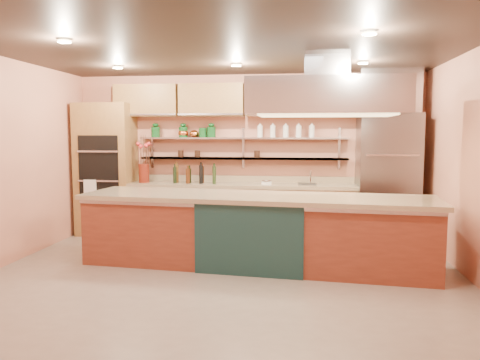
# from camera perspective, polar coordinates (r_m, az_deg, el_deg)

# --- Properties ---
(floor) EXTENTS (6.00, 5.00, 0.02)m
(floor) POSITION_cam_1_polar(r_m,az_deg,el_deg) (6.02, -1.97, -11.63)
(floor) COLOR gray
(floor) RESTS_ON ground
(ceiling) EXTENTS (6.00, 5.00, 0.02)m
(ceiling) POSITION_cam_1_polar(r_m,az_deg,el_deg) (5.84, -2.07, 15.73)
(ceiling) COLOR black
(ceiling) RESTS_ON wall_back
(wall_back) EXTENTS (6.00, 0.04, 2.80)m
(wall_back) POSITION_cam_1_polar(r_m,az_deg,el_deg) (8.23, 0.78, 3.04)
(wall_back) COLOR tan
(wall_back) RESTS_ON floor
(wall_front) EXTENTS (6.00, 0.04, 2.80)m
(wall_front) POSITION_cam_1_polar(r_m,az_deg,el_deg) (3.33, -8.96, -1.01)
(wall_front) COLOR tan
(wall_front) RESTS_ON floor
(oven_stack) EXTENTS (0.95, 0.64, 2.30)m
(oven_stack) POSITION_cam_1_polar(r_m,az_deg,el_deg) (8.57, -15.98, 1.25)
(oven_stack) COLOR olive
(oven_stack) RESTS_ON floor
(refrigerator) EXTENTS (0.95, 0.72, 2.10)m
(refrigerator) POSITION_cam_1_polar(r_m,az_deg,el_deg) (7.98, 17.50, 0.17)
(refrigerator) COLOR slate
(refrigerator) RESTS_ON floor
(back_counter) EXTENTS (3.84, 0.64, 0.93)m
(back_counter) POSITION_cam_1_polar(r_m,az_deg,el_deg) (8.04, 0.17, -3.73)
(back_counter) COLOR tan
(back_counter) RESTS_ON floor
(wall_shelf_lower) EXTENTS (3.60, 0.26, 0.03)m
(wall_shelf_lower) POSITION_cam_1_polar(r_m,az_deg,el_deg) (8.11, 0.32, 2.65)
(wall_shelf_lower) COLOR #A7A9AE
(wall_shelf_lower) RESTS_ON wall_back
(wall_shelf_upper) EXTENTS (3.60, 0.26, 0.03)m
(wall_shelf_upper) POSITION_cam_1_polar(r_m,az_deg,el_deg) (8.10, 0.33, 5.12)
(wall_shelf_upper) COLOR #A7A9AE
(wall_shelf_upper) RESTS_ON wall_back
(upper_cabinets) EXTENTS (4.60, 0.36, 0.55)m
(upper_cabinets) POSITION_cam_1_polar(r_m,az_deg,el_deg) (8.07, 0.64, 9.74)
(upper_cabinets) COLOR olive
(upper_cabinets) RESTS_ON wall_back
(range_hood) EXTENTS (2.00, 1.00, 0.45)m
(range_hood) POSITION_cam_1_polar(r_m,az_deg,el_deg) (6.20, 10.41, 9.93)
(range_hood) COLOR #A7A9AE
(range_hood) RESTS_ON ceiling
(ceiling_downlights) EXTENTS (4.00, 2.80, 0.02)m
(ceiling_downlights) POSITION_cam_1_polar(r_m,az_deg,el_deg) (6.03, -1.75, 15.12)
(ceiling_downlights) COLOR #FFE5A5
(ceiling_downlights) RESTS_ON ceiling
(island) EXTENTS (4.69, 1.44, 0.96)m
(island) POSITION_cam_1_polar(r_m,az_deg,el_deg) (6.33, 1.92, -6.16)
(island) COLOR brown
(island) RESTS_ON floor
(flower_vase) EXTENTS (0.24, 0.24, 0.32)m
(flower_vase) POSITION_cam_1_polar(r_m,az_deg,el_deg) (8.30, -11.63, 0.82)
(flower_vase) COLOR #5D190E
(flower_vase) RESTS_ON back_counter
(oil_bottle_cluster) EXTENTS (0.84, 0.48, 0.26)m
(oil_bottle_cluster) POSITION_cam_1_polar(r_m,az_deg,el_deg) (8.05, -5.50, 0.53)
(oil_bottle_cluster) COLOR black
(oil_bottle_cluster) RESTS_ON back_counter
(kitchen_scale) EXTENTS (0.18, 0.14, 0.09)m
(kitchen_scale) POSITION_cam_1_polar(r_m,az_deg,el_deg) (7.88, 3.27, -0.18)
(kitchen_scale) COLOR silver
(kitchen_scale) RESTS_ON back_counter
(bar_faucet) EXTENTS (0.04, 0.04, 0.23)m
(bar_faucet) POSITION_cam_1_polar(r_m,az_deg,el_deg) (7.96, 8.58, 0.31)
(bar_faucet) COLOR silver
(bar_faucet) RESTS_ON back_counter
(copper_kettle) EXTENTS (0.20, 0.20, 0.13)m
(copper_kettle) POSITION_cam_1_polar(r_m,az_deg,el_deg) (8.25, -5.62, 5.65)
(copper_kettle) COLOR #CA672E
(copper_kettle) RESTS_ON wall_shelf_upper
(green_canister) EXTENTS (0.18, 0.18, 0.16)m
(green_canister) POSITION_cam_1_polar(r_m,az_deg,el_deg) (8.22, -4.57, 5.78)
(green_canister) COLOR #0D4016
(green_canister) RESTS_ON wall_shelf_upper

